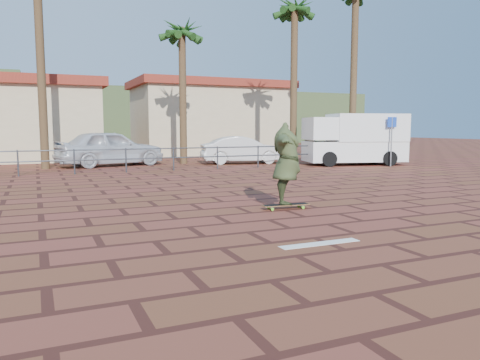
# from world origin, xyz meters

# --- Properties ---
(ground) EXTENTS (120.00, 120.00, 0.00)m
(ground) POSITION_xyz_m (0.00, 0.00, 0.00)
(ground) COLOR brown
(ground) RESTS_ON ground
(paint_stripe) EXTENTS (1.40, 0.22, 0.01)m
(paint_stripe) POSITION_xyz_m (0.70, -1.20, 0.00)
(paint_stripe) COLOR white
(paint_stripe) RESTS_ON ground
(guardrail) EXTENTS (24.06, 0.06, 1.00)m
(guardrail) POSITION_xyz_m (0.00, 12.00, 0.68)
(guardrail) COLOR #47494F
(guardrail) RESTS_ON ground
(palm_center) EXTENTS (2.40, 2.40, 7.75)m
(palm_center) POSITION_xyz_m (3.50, 15.50, 6.36)
(palm_center) COLOR brown
(palm_center) RESTS_ON ground
(palm_right) EXTENTS (2.40, 2.40, 9.05)m
(palm_right) POSITION_xyz_m (9.00, 14.00, 7.58)
(palm_right) COLOR brown
(palm_right) RESTS_ON ground
(building_east) EXTENTS (10.60, 6.60, 5.00)m
(building_east) POSITION_xyz_m (8.00, 24.00, 2.54)
(building_east) COLOR beige
(building_east) RESTS_ON ground
(hill_front) EXTENTS (70.00, 18.00, 6.00)m
(hill_front) POSITION_xyz_m (0.00, 50.00, 3.00)
(hill_front) COLOR #384C28
(hill_front) RESTS_ON ground
(longboard) EXTENTS (1.11, 0.33, 0.11)m
(longboard) POSITION_xyz_m (1.76, 1.80, 0.09)
(longboard) COLOR olive
(longboard) RESTS_ON ground
(skateboarder) EXTENTS (1.50, 2.32, 1.84)m
(skateboarder) POSITION_xyz_m (1.76, 1.80, 1.03)
(skateboarder) COLOR #3B4626
(skateboarder) RESTS_ON longboard
(campervan) EXTENTS (5.14, 3.14, 2.48)m
(campervan) POSITION_xyz_m (11.04, 11.49, 1.31)
(campervan) COLOR white
(campervan) RESTS_ON ground
(car_silver) EXTENTS (5.34, 3.11, 1.71)m
(car_silver) POSITION_xyz_m (-0.09, 15.60, 0.85)
(car_silver) COLOR silver
(car_silver) RESTS_ON ground
(car_white) EXTENTS (4.40, 2.25, 1.38)m
(car_white) POSITION_xyz_m (6.29, 14.39, 0.69)
(car_white) COLOR silver
(car_white) RESTS_ON ground
(street_sign) EXTENTS (0.47, 0.10, 2.32)m
(street_sign) POSITION_xyz_m (12.00, 10.00, 1.62)
(street_sign) COLOR gray
(street_sign) RESTS_ON ground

